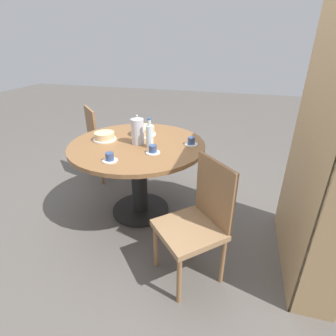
{
  "coord_description": "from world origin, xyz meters",
  "views": [
    {
      "loc": [
        2.12,
        0.9,
        1.64
      ],
      "look_at": [
        0.0,
        0.3,
        0.54
      ],
      "focal_mm": 28.0,
      "sensor_mm": 36.0,
      "label": 1
    }
  ],
  "objects_px": {
    "coffee_pot": "(138,131)",
    "water_bottle": "(150,136)",
    "bookshelf": "(327,148)",
    "cup_a": "(191,142)",
    "cup_b": "(110,158)",
    "cake_main": "(143,131)",
    "chair_a": "(104,142)",
    "cup_c": "(153,150)",
    "chair_b": "(197,221)",
    "cake_second": "(105,136)"
  },
  "relations": [
    {
      "from": "chair_a",
      "to": "water_bottle",
      "type": "relative_size",
      "value": 3.43
    },
    {
      "from": "coffee_pot",
      "to": "cup_c",
      "type": "relative_size",
      "value": 2.21
    },
    {
      "from": "cup_b",
      "to": "cake_main",
      "type": "bearing_deg",
      "value": 177.14
    },
    {
      "from": "chair_b",
      "to": "cake_second",
      "type": "xyz_separation_m",
      "value": [
        -0.63,
        -1.02,
        0.31
      ]
    },
    {
      "from": "cake_main",
      "to": "cup_b",
      "type": "xyz_separation_m",
      "value": [
        0.67,
        -0.03,
        -0.01
      ]
    },
    {
      "from": "cup_a",
      "to": "cup_b",
      "type": "distance_m",
      "value": 0.76
    },
    {
      "from": "cake_main",
      "to": "cake_second",
      "type": "height_order",
      "value": "cake_main"
    },
    {
      "from": "water_bottle",
      "to": "cup_b",
      "type": "height_order",
      "value": "water_bottle"
    },
    {
      "from": "chair_b",
      "to": "coffee_pot",
      "type": "height_order",
      "value": "coffee_pot"
    },
    {
      "from": "bookshelf",
      "to": "cup_a",
      "type": "relative_size",
      "value": 16.31
    },
    {
      "from": "chair_a",
      "to": "cup_b",
      "type": "bearing_deg",
      "value": 166.89
    },
    {
      "from": "cake_second",
      "to": "coffee_pot",
      "type": "bearing_deg",
      "value": 89.15
    },
    {
      "from": "chair_a",
      "to": "cake_second",
      "type": "bearing_deg",
      "value": 166.51
    },
    {
      "from": "bookshelf",
      "to": "chair_b",
      "type": "bearing_deg",
      "value": 113.21
    },
    {
      "from": "coffee_pot",
      "to": "water_bottle",
      "type": "distance_m",
      "value": 0.15
    },
    {
      "from": "coffee_pot",
      "to": "cake_second",
      "type": "xyz_separation_m",
      "value": [
        -0.01,
        -0.34,
        -0.09
      ]
    },
    {
      "from": "cake_main",
      "to": "cup_a",
      "type": "distance_m",
      "value": 0.54
    },
    {
      "from": "coffee_pot",
      "to": "cup_c",
      "type": "bearing_deg",
      "value": 49.19
    },
    {
      "from": "coffee_pot",
      "to": "chair_a",
      "type": "bearing_deg",
      "value": -130.7
    },
    {
      "from": "bookshelf",
      "to": "cup_c",
      "type": "xyz_separation_m",
      "value": [
        -0.12,
        -1.26,
        -0.2
      ]
    },
    {
      "from": "coffee_pot",
      "to": "chair_b",
      "type": "bearing_deg",
      "value": 47.27
    },
    {
      "from": "cake_main",
      "to": "cup_b",
      "type": "relative_size",
      "value": 2.06
    },
    {
      "from": "chair_b",
      "to": "cup_b",
      "type": "bearing_deg",
      "value": -148.81
    },
    {
      "from": "bookshelf",
      "to": "water_bottle",
      "type": "distance_m",
      "value": 1.35
    },
    {
      "from": "cake_main",
      "to": "cup_b",
      "type": "height_order",
      "value": "cake_main"
    },
    {
      "from": "cup_a",
      "to": "cup_c",
      "type": "bearing_deg",
      "value": -44.61
    },
    {
      "from": "chair_a",
      "to": "cup_c",
      "type": "xyz_separation_m",
      "value": [
        0.79,
        0.92,
        0.31
      ]
    },
    {
      "from": "cake_main",
      "to": "cup_b",
      "type": "bearing_deg",
      "value": -2.86
    },
    {
      "from": "bookshelf",
      "to": "coffee_pot",
      "type": "bearing_deg",
      "value": 78.63
    },
    {
      "from": "coffee_pot",
      "to": "cup_a",
      "type": "bearing_deg",
      "value": 102.22
    },
    {
      "from": "chair_b",
      "to": "bookshelf",
      "type": "relative_size",
      "value": 0.46
    },
    {
      "from": "chair_b",
      "to": "cup_a",
      "type": "relative_size",
      "value": 7.48
    },
    {
      "from": "chair_b",
      "to": "water_bottle",
      "type": "bearing_deg",
      "value": 179.98
    },
    {
      "from": "chair_b",
      "to": "coffee_pot",
      "type": "xyz_separation_m",
      "value": [
        -0.63,
        -0.68,
        0.4
      ]
    },
    {
      "from": "bookshelf",
      "to": "cup_a",
      "type": "height_order",
      "value": "bookshelf"
    },
    {
      "from": "cup_a",
      "to": "cup_c",
      "type": "relative_size",
      "value": 1.0
    },
    {
      "from": "chair_b",
      "to": "bookshelf",
      "type": "distance_m",
      "value": 0.99
    },
    {
      "from": "water_bottle",
      "to": "cup_a",
      "type": "distance_m",
      "value": 0.39
    },
    {
      "from": "bookshelf",
      "to": "water_bottle",
      "type": "height_order",
      "value": "bookshelf"
    },
    {
      "from": "cup_b",
      "to": "cup_c",
      "type": "distance_m",
      "value": 0.37
    },
    {
      "from": "coffee_pot",
      "to": "cup_c",
      "type": "height_order",
      "value": "coffee_pot"
    },
    {
      "from": "cake_main",
      "to": "chair_b",
      "type": "bearing_deg",
      "value": 39.52
    },
    {
      "from": "bookshelf",
      "to": "cup_b",
      "type": "xyz_separation_m",
      "value": [
        0.13,
        -1.53,
        -0.2
      ]
    },
    {
      "from": "cup_c",
      "to": "chair_a",
      "type": "bearing_deg",
      "value": -130.72
    },
    {
      "from": "chair_a",
      "to": "cake_main",
      "type": "xyz_separation_m",
      "value": [
        0.37,
        0.68,
        0.32
      ]
    },
    {
      "from": "cake_second",
      "to": "cup_b",
      "type": "distance_m",
      "value": 0.51
    },
    {
      "from": "cake_main",
      "to": "cup_c",
      "type": "height_order",
      "value": "cake_main"
    },
    {
      "from": "chair_b",
      "to": "cake_main",
      "type": "height_order",
      "value": "chair_b"
    },
    {
      "from": "water_bottle",
      "to": "cake_second",
      "type": "relative_size",
      "value": 1.21
    },
    {
      "from": "cake_second",
      "to": "cup_a",
      "type": "xyz_separation_m",
      "value": [
        -0.1,
        0.82,
        -0.01
      ]
    }
  ]
}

